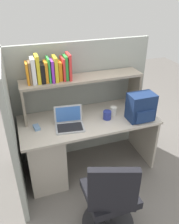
{
  "coord_description": "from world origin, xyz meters",
  "views": [
    {
      "loc": [
        -0.73,
        -2.17,
        2.13
      ],
      "look_at": [
        0.0,
        -0.05,
        0.85
      ],
      "focal_mm": 36.45,
      "sensor_mm": 36.0,
      "label": 1
    }
  ],
  "objects_px": {
    "office_chair": "(110,202)",
    "backpack": "(141,107)",
    "computer_mouse": "(37,127)",
    "paper_cup": "(113,111)",
    "laptop": "(69,122)",
    "snack_canister": "(107,115)"
  },
  "relations": [
    {
      "from": "office_chair",
      "to": "backpack",
      "type": "bearing_deg",
      "value": -114.35
    },
    {
      "from": "computer_mouse",
      "to": "paper_cup",
      "type": "xyz_separation_m",
      "value": [
        0.92,
        0.01,
        0.03
      ]
    },
    {
      "from": "laptop",
      "to": "snack_canister",
      "type": "height_order",
      "value": "laptop"
    },
    {
      "from": "backpack",
      "to": "paper_cup",
      "type": "distance_m",
      "value": 0.34
    },
    {
      "from": "backpack",
      "to": "paper_cup",
      "type": "xyz_separation_m",
      "value": [
        -0.25,
        0.2,
        -0.1
      ]
    },
    {
      "from": "computer_mouse",
      "to": "office_chair",
      "type": "xyz_separation_m",
      "value": [
        0.5,
        -0.91,
        -0.35
      ]
    },
    {
      "from": "computer_mouse",
      "to": "laptop",
      "type": "bearing_deg",
      "value": -20.05
    },
    {
      "from": "backpack",
      "to": "office_chair",
      "type": "distance_m",
      "value": 1.1
    },
    {
      "from": "laptop",
      "to": "snack_canister",
      "type": "bearing_deg",
      "value": 1.65
    },
    {
      "from": "backpack",
      "to": "computer_mouse",
      "type": "xyz_separation_m",
      "value": [
        -1.18,
        0.19,
        -0.14
      ]
    },
    {
      "from": "snack_canister",
      "to": "office_chair",
      "type": "xyz_separation_m",
      "value": [
        -0.32,
        -0.85,
        -0.39
      ]
    },
    {
      "from": "laptop",
      "to": "office_chair",
      "type": "height_order",
      "value": "laptop"
    },
    {
      "from": "computer_mouse",
      "to": "office_chair",
      "type": "relative_size",
      "value": 0.11
    },
    {
      "from": "backpack",
      "to": "computer_mouse",
      "type": "height_order",
      "value": "backpack"
    },
    {
      "from": "computer_mouse",
      "to": "snack_canister",
      "type": "distance_m",
      "value": 0.82
    },
    {
      "from": "laptop",
      "to": "office_chair",
      "type": "bearing_deg",
      "value": -80.11
    },
    {
      "from": "laptop",
      "to": "paper_cup",
      "type": "bearing_deg",
      "value": 8.4
    },
    {
      "from": "laptop",
      "to": "computer_mouse",
      "type": "distance_m",
      "value": 0.36
    },
    {
      "from": "backpack",
      "to": "computer_mouse",
      "type": "relative_size",
      "value": 3.06
    },
    {
      "from": "backpack",
      "to": "laptop",
      "type": "bearing_deg",
      "value": 172.05
    },
    {
      "from": "laptop",
      "to": "paper_cup",
      "type": "distance_m",
      "value": 0.58
    },
    {
      "from": "paper_cup",
      "to": "snack_canister",
      "type": "height_order",
      "value": "same"
    }
  ]
}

